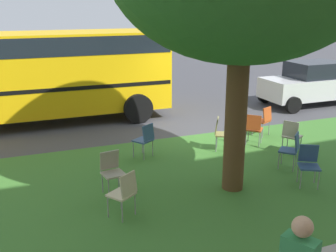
% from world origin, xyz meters
% --- Properties ---
extents(ground, '(80.00, 80.00, 0.00)m').
position_xyz_m(ground, '(0.00, 0.00, 0.00)').
color(ground, '#424247').
extents(grass_verge, '(48.00, 6.00, 0.01)m').
position_xyz_m(grass_verge, '(0.00, 3.20, 0.00)').
color(grass_verge, '#3D752D').
rests_on(grass_verge, ground).
extents(chair_0, '(0.57, 0.57, 0.88)m').
position_xyz_m(chair_0, '(0.27, 1.62, 0.52)').
color(chair_0, olive).
rests_on(chair_0, ground).
extents(chair_1, '(0.59, 0.59, 0.88)m').
position_xyz_m(chair_1, '(-0.75, 1.61, 0.52)').
color(chair_1, '#C64C1E').
rests_on(chair_1, ground).
extents(chair_2, '(0.58, 0.58, 0.88)m').
position_xyz_m(chair_2, '(3.57, 4.13, 0.52)').
color(chair_2, beige).
rests_on(chair_2, ground).
extents(chair_3, '(0.56, 0.57, 0.88)m').
position_xyz_m(chair_3, '(-0.45, 4.20, 0.52)').
color(chair_3, '#335184').
rests_on(chair_3, ground).
extents(chair_4, '(0.55, 0.56, 0.88)m').
position_xyz_m(chair_4, '(-1.48, 1.00, 0.52)').
color(chair_4, '#C64C1E').
rests_on(chair_4, ground).
extents(chair_5, '(0.57, 0.57, 0.88)m').
position_xyz_m(chair_5, '(-1.32, 2.49, 0.52)').
color(chair_5, '#ADA393').
rests_on(chair_5, ground).
extents(chair_6, '(0.57, 0.58, 0.88)m').
position_xyz_m(chair_6, '(2.29, 1.41, 0.52)').
color(chair_6, '#335184').
rests_on(chair_6, ground).
extents(chair_7, '(0.59, 0.59, 0.88)m').
position_xyz_m(chair_7, '(-0.68, 3.34, 0.52)').
color(chair_7, '#335184').
rests_on(chair_7, ground).
extents(chair_8, '(0.48, 0.48, 0.88)m').
position_xyz_m(chair_8, '(3.54, 3.06, 0.52)').
color(chair_8, '#ADA393').
rests_on(chair_8, ground).
extents(parked_car, '(3.70, 1.92, 1.65)m').
position_xyz_m(parked_car, '(-5.39, -1.65, 0.84)').
color(parked_car, silver).
rests_on(parked_car, ground).
extents(school_bus, '(10.40, 2.80, 2.88)m').
position_xyz_m(school_bus, '(5.55, -2.88, 1.76)').
color(school_bus, yellow).
rests_on(school_bus, ground).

